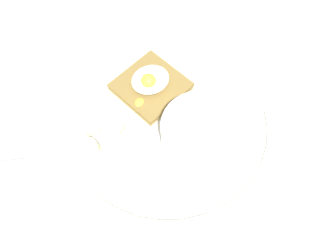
{
  "coord_description": "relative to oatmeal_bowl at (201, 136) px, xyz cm",
  "views": [
    {
      "loc": [
        13.4,
        23.55,
        52.25
      ],
      "look_at": [
        0.0,
        0.0,
        5.0
      ],
      "focal_mm": 40.0,
      "sensor_mm": 36.0,
      "label": 1
    }
  ],
  "objects": [
    {
      "name": "ground_plane",
      "position": [
        2.15,
        -5.52,
        -4.92
      ],
      "size": [
        120.0,
        120.0,
        2.0
      ],
      "primitive_type": "cube",
      "color": "beige",
      "rests_on": "ground"
    },
    {
      "name": "oatmeal_bowl",
      "position": [
        0.0,
        0.0,
        0.0
      ],
      "size": [
        11.34,
        11.34,
        5.97
      ],
      "color": "white",
      "rests_on": "plate"
    },
    {
      "name": "banana_slice_outer",
      "position": [
        12.3,
        -10.4,
        -2.26
      ],
      "size": [
        3.52,
        3.51,
        1.39
      ],
      "color": "beige",
      "rests_on": "plate"
    },
    {
      "name": "poached_egg",
      "position": [
        1.72,
        -11.92,
        -0.22
      ],
      "size": [
        7.05,
        5.68,
        3.25
      ],
      "color": "white",
      "rests_on": "toast_slice"
    },
    {
      "name": "toast_slice",
      "position": [
        1.55,
        -12.04,
        -2.16
      ],
      "size": [
        12.07,
        12.07,
        1.36
      ],
      "color": "brown",
      "rests_on": "plate"
    },
    {
      "name": "plate",
      "position": [
        2.15,
        -5.52,
        -3.12
      ],
      "size": [
        30.95,
        30.95,
        1.6
      ],
      "color": "silver",
      "rests_on": "ground_plane"
    },
    {
      "name": "banana_slice_inner",
      "position": [
        8.19,
        -5.66,
        -2.23
      ],
      "size": [
        4.4,
        4.45,
        1.65
      ],
      "color": "beige",
      "rests_on": "plate"
    },
    {
      "name": "banana_slice_right",
      "position": [
        14.59,
        -6.92,
        -2.12
      ],
      "size": [
        3.92,
        3.75,
        1.94
      ],
      "color": "beige",
      "rests_on": "plate"
    },
    {
      "name": "banana_slice_back",
      "position": [
        10.96,
        -6.18,
        -2.41
      ],
      "size": [
        5.05,
        5.05,
        1.13
      ],
      "color": "beige",
      "rests_on": "plate"
    },
    {
      "name": "knife",
      "position": [
        21.35,
        -9.75,
        -3.52
      ],
      "size": [
        13.82,
        6.69,
        0.8
      ],
      "color": "silver",
      "rests_on": "ground_plane"
    },
    {
      "name": "banana_slice_left",
      "position": [
        10.27,
        -3.64,
        -2.13
      ],
      "size": [
        4.57,
        4.5,
        1.81
      ],
      "color": "beige",
      "rests_on": "plate"
    },
    {
      "name": "banana_slice_front",
      "position": [
        9.65,
        -8.59,
        -2.33
      ],
      "size": [
        4.09,
        4.01,
        1.5
      ],
      "color": "beige",
      "rests_on": "plate"
    }
  ]
}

